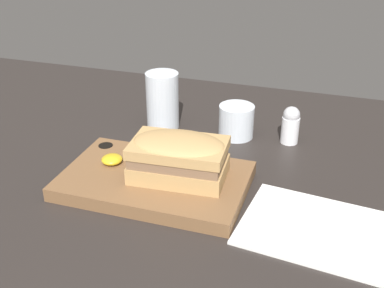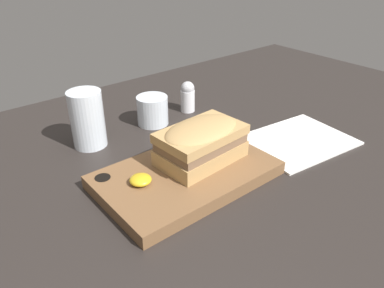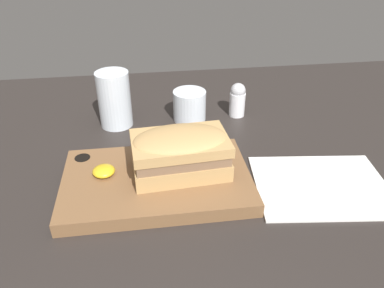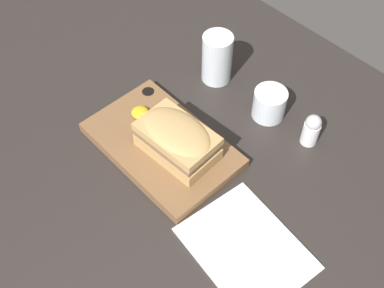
{
  "view_description": "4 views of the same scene",
  "coord_description": "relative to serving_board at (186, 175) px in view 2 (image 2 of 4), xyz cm",
  "views": [
    {
      "loc": [
        27.12,
        -57.52,
        44.37
      ],
      "look_at": [
        5.98,
        7.72,
        8.58
      ],
      "focal_mm": 45.0,
      "sensor_mm": 36.0,
      "label": 1
    },
    {
      "loc": [
        -31.93,
        -38.07,
        38.73
      ],
      "look_at": [
        2.83,
        4.26,
        8.19
      ],
      "focal_mm": 35.0,
      "sensor_mm": 36.0,
      "label": 2
    },
    {
      "loc": [
        -0.47,
        -44.13,
        39.58
      ],
      "look_at": [
        6.78,
        7.99,
        6.82
      ],
      "focal_mm": 35.0,
      "sensor_mm": 36.0,
      "label": 3
    },
    {
      "loc": [
        47.3,
        -31.39,
        77.84
      ],
      "look_at": [
        7.14,
        5.95,
        7.14
      ],
      "focal_mm": 45.0,
      "sensor_mm": 36.0,
      "label": 4
    }
  ],
  "objects": [
    {
      "name": "dining_table",
      "position": [
        -0.94,
        -3.62,
        -2.13
      ],
      "size": [
        170.48,
        108.16,
        2.0
      ],
      "color": "#282321",
      "rests_on": "ground"
    },
    {
      "name": "water_glass",
      "position": [
        -6.92,
        21.89,
        3.79
      ],
      "size": [
        6.56,
        6.56,
        11.36
      ],
      "color": "silver",
      "rests_on": "dining_table"
    },
    {
      "name": "mustard_dollop",
      "position": [
        -8.12,
        1.3,
        1.83
      ],
      "size": [
        3.52,
        3.52,
        1.41
      ],
      "color": "gold",
      "rests_on": "serving_board"
    },
    {
      "name": "salt_shaker",
      "position": [
        18.6,
        22.61,
        2.57
      ],
      "size": [
        3.35,
        3.35,
        7.32
      ],
      "color": "white",
      "rests_on": "dining_table"
    },
    {
      "name": "napkin",
      "position": [
        26.19,
        -3.43,
        -0.93
      ],
      "size": [
        22.73,
        18.52,
        0.4
      ],
      "rotation": [
        0.0,
        0.0,
        -0.11
      ],
      "color": "white",
      "rests_on": "dining_table"
    },
    {
      "name": "serving_board",
      "position": [
        0.0,
        0.0,
        0.0
      ],
      "size": [
        29.48,
        18.54,
        2.32
      ],
      "color": "brown",
      "rests_on": "dining_table"
    },
    {
      "name": "sandwich",
      "position": [
        3.96,
        0.69,
        4.95
      ],
      "size": [
        15.36,
        10.09,
        7.12
      ],
      "rotation": [
        0.0,
        0.0,
        0.07
      ],
      "color": "tan",
      "rests_on": "serving_board"
    },
    {
      "name": "wine_glass",
      "position": [
        8.26,
        22.07,
        1.79
      ],
      "size": [
        6.83,
        6.83,
        6.36
      ],
      "color": "silver",
      "rests_on": "dining_table"
    }
  ]
}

